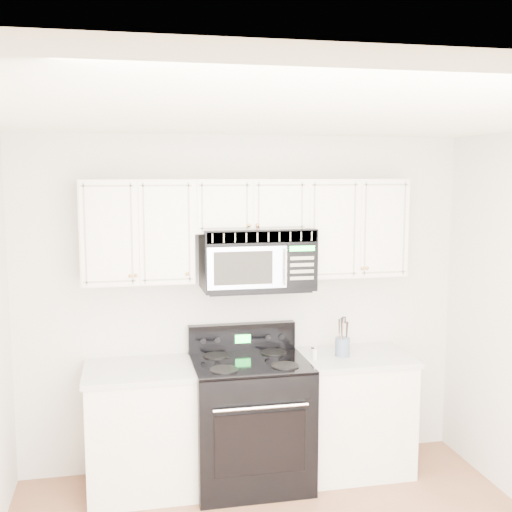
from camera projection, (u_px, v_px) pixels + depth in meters
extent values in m
cube|color=white|center=(310.00, 115.00, 3.18)|extent=(3.50, 3.50, 0.01)
cube|color=beige|center=(244.00, 303.00, 5.04)|extent=(3.50, 0.01, 2.60)
cube|color=#F2E5CE|center=(145.00, 431.00, 4.69)|extent=(0.82, 0.63, 0.88)
cube|color=silver|center=(144.00, 370.00, 4.63)|extent=(0.86, 0.65, 0.04)
cube|color=black|center=(146.00, 479.00, 4.78)|extent=(0.82, 0.55, 0.10)
cube|color=#F2E5CE|center=(352.00, 414.00, 5.01)|extent=(0.82, 0.63, 0.88)
cube|color=silver|center=(354.00, 357.00, 4.95)|extent=(0.86, 0.65, 0.04)
cube|color=black|center=(350.00, 459.00, 5.10)|extent=(0.82, 0.55, 0.10)
cube|color=black|center=(250.00, 422.00, 4.80)|extent=(0.85, 0.72, 0.92)
cube|color=black|center=(260.00, 444.00, 4.44)|extent=(0.65, 0.01, 0.44)
cylinder|color=silver|center=(261.00, 408.00, 4.38)|extent=(0.67, 0.02, 0.02)
cube|color=black|center=(250.00, 362.00, 4.74)|extent=(0.85, 0.72, 0.02)
cube|color=black|center=(242.00, 337.00, 5.03)|extent=(0.85, 0.08, 0.22)
cube|color=#21F244|center=(243.00, 339.00, 4.99)|extent=(0.12, 0.00, 0.07)
cube|color=#F2E5CE|center=(137.00, 231.00, 4.64)|extent=(0.80, 0.33, 0.75)
cube|color=#F2E5CE|center=(352.00, 227.00, 4.97)|extent=(0.80, 0.33, 0.75)
cube|color=#F2E5CE|center=(248.00, 205.00, 4.78)|extent=(0.84, 0.33, 0.39)
sphere|color=#BE833A|center=(136.00, 276.00, 4.49)|extent=(0.03, 0.03, 0.03)
sphere|color=#BE833A|center=(187.00, 274.00, 4.56)|extent=(0.03, 0.03, 0.03)
sphere|color=#BE833A|center=(316.00, 270.00, 4.76)|extent=(0.03, 0.03, 0.03)
sphere|color=#BE833A|center=(362.00, 268.00, 4.83)|extent=(0.03, 0.03, 0.03)
sphere|color=#BE833A|center=(249.00, 225.00, 4.61)|extent=(0.03, 0.03, 0.03)
sphere|color=#BE833A|center=(257.00, 225.00, 4.62)|extent=(0.03, 0.03, 0.03)
cylinder|color=red|center=(257.00, 233.00, 4.63)|extent=(0.00, 0.00, 0.12)
sphere|color=#BE833A|center=(257.00, 242.00, 4.64)|extent=(0.04, 0.04, 0.04)
cube|color=black|center=(257.00, 258.00, 4.81)|extent=(0.83, 0.41, 0.46)
cube|color=#9C9684|center=(263.00, 237.00, 4.59)|extent=(0.81, 0.01, 0.08)
cube|color=#AAADC0|center=(247.00, 268.00, 4.58)|extent=(0.58, 0.01, 0.31)
cube|color=black|center=(243.00, 268.00, 4.57)|extent=(0.43, 0.01, 0.24)
cube|color=black|center=(302.00, 266.00, 4.67)|extent=(0.23, 0.01, 0.31)
cube|color=#21F244|center=(302.00, 248.00, 4.64)|extent=(0.19, 0.00, 0.04)
cylinder|color=silver|center=(286.00, 267.00, 4.60)|extent=(0.02, 0.02, 0.26)
cylinder|color=slate|center=(342.00, 347.00, 4.91)|extent=(0.11, 0.11, 0.14)
cylinder|color=#9D6E4D|center=(347.00, 337.00, 4.91)|extent=(0.01, 0.01, 0.25)
cylinder|color=black|center=(340.00, 336.00, 4.92)|extent=(0.01, 0.01, 0.27)
cylinder|color=#9D6E4D|center=(342.00, 336.00, 4.87)|extent=(0.01, 0.01, 0.29)
cylinder|color=black|center=(347.00, 337.00, 4.91)|extent=(0.01, 0.01, 0.25)
cylinder|color=#9D6E4D|center=(339.00, 336.00, 4.92)|extent=(0.01, 0.01, 0.27)
cylinder|color=black|center=(342.00, 336.00, 4.87)|extent=(0.01, 0.01, 0.29)
cylinder|color=#9D6E4D|center=(346.00, 337.00, 4.91)|extent=(0.01, 0.01, 0.25)
cylinder|color=silver|center=(313.00, 353.00, 4.85)|extent=(0.04, 0.04, 0.08)
cylinder|color=silver|center=(314.00, 348.00, 4.85)|extent=(0.04, 0.04, 0.01)
cylinder|color=silver|center=(315.00, 354.00, 4.82)|extent=(0.04, 0.04, 0.08)
cylinder|color=silver|center=(315.00, 348.00, 4.82)|extent=(0.04, 0.04, 0.02)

